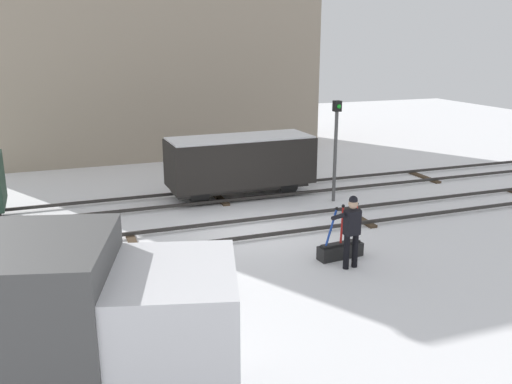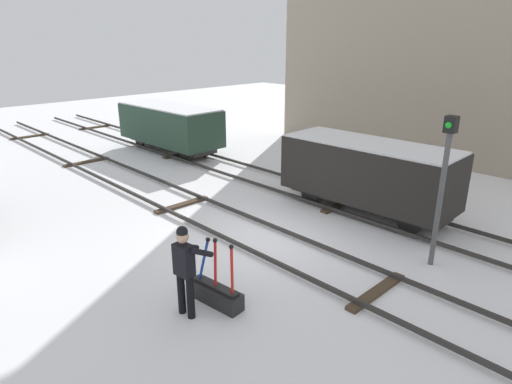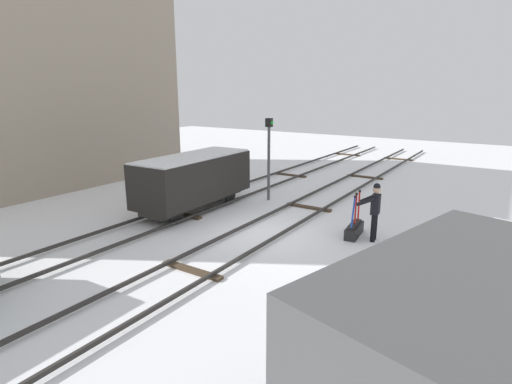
% 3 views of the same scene
% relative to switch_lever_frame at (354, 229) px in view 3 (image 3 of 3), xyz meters
% --- Properties ---
extents(ground_plane, '(60.00, 60.00, 0.00)m').
position_rel_switch_lever_frame_xyz_m(ground_plane, '(-1.45, 2.65, -0.25)').
color(ground_plane, white).
extents(track_main_line, '(44.00, 1.94, 0.18)m').
position_rel_switch_lever_frame_xyz_m(track_main_line, '(-1.45, 2.65, -0.14)').
color(track_main_line, '#2D2B28').
rests_on(track_main_line, ground_plane).
extents(track_siding_near, '(44.00, 1.94, 0.18)m').
position_rel_switch_lever_frame_xyz_m(track_siding_near, '(-1.45, 6.35, -0.14)').
color(track_siding_near, '#2D2B28').
rests_on(track_siding_near, ground_plane).
extents(switch_lever_frame, '(1.27, 0.49, 1.45)m').
position_rel_switch_lever_frame_xyz_m(switch_lever_frame, '(0.00, 0.00, 0.00)').
color(switch_lever_frame, black).
rests_on(switch_lever_frame, ground_plane).
extents(rail_worker, '(0.59, 0.70, 1.87)m').
position_rel_switch_lever_frame_xyz_m(rail_worker, '(-0.09, -0.63, 0.83)').
color(rail_worker, black).
rests_on(rail_worker, ground_plane).
extents(delivery_truck, '(5.93, 3.56, 2.92)m').
position_rel_switch_lever_frame_xyz_m(delivery_truck, '(-7.26, -4.21, 1.39)').
color(delivery_truck, silver).
rests_on(delivery_truck, ground_plane).
extents(signal_post, '(0.24, 0.32, 3.52)m').
position_rel_switch_lever_frame_xyz_m(signal_post, '(2.28, 4.68, 1.93)').
color(signal_post, '#4C4C4C').
rests_on(signal_post, ground_plane).
extents(apartment_building, '(16.32, 6.96, 12.51)m').
position_rel_switch_lever_frame_xyz_m(apartment_building, '(-2.18, 16.56, 6.02)').
color(apartment_building, gray).
rests_on(apartment_building, ground_plane).
extents(freight_car_mid_siding, '(5.23, 2.05, 2.20)m').
position_rel_switch_lever_frame_xyz_m(freight_car_mid_siding, '(-0.62, 6.35, 1.03)').
color(freight_car_mid_siding, '#2D2B28').
rests_on(freight_car_mid_siding, ground_plane).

